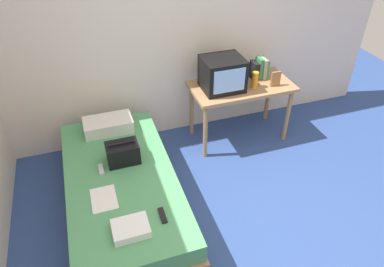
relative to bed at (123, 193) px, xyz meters
The scene contains 14 objects.
ground_plane 1.22m from the bed, 42.07° to the right, with size 8.00×8.00×0.00m, color #2D4784.
wall_back 1.84m from the bed, 53.52° to the left, with size 5.20×0.10×2.60m, color beige.
bed is the anchor object (origin of this frame).
desk 1.76m from the bed, 26.01° to the left, with size 1.16×0.60×0.72m.
tv 1.63m from the bed, 29.93° to the left, with size 0.44×0.39×0.36m.
water_bottle 1.87m from the bed, 21.62° to the left, with size 0.07×0.07×0.19m, color orange.
book_row 2.08m from the bed, 25.23° to the left, with size 0.17×0.17×0.25m.
picture_frame 2.06m from the bed, 17.92° to the left, with size 0.11×0.02×0.17m, color olive.
pillow 0.79m from the bed, 89.71° to the left, with size 0.50×0.28×0.13m, color silver.
handbag 0.38m from the bed, 69.39° to the left, with size 0.30×0.20×0.22m.
magazine 0.39m from the bed, 125.09° to the right, with size 0.21×0.29×0.01m, color white.
remote_dark 0.68m from the bed, 67.39° to the right, with size 0.04×0.16×0.02m, color black.
remote_silver 0.31m from the bed, 142.74° to the left, with size 0.04×0.14×0.02m, color #B7B7BC.
folded_towel 0.71m from the bed, 91.83° to the right, with size 0.28×0.22×0.07m, color white.
Camera 1 is at (-1.02, -1.64, 2.67)m, focal length 33.15 mm.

